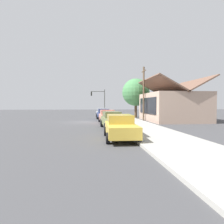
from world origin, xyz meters
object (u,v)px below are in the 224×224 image
car_silver (102,113)px  traffic_light_main (99,98)px  car_olive (112,120)px  fire_hydrant_red (114,117)px  utility_pole_wooden (144,93)px  car_coral (107,116)px  shade_tree (136,92)px  car_navy (104,114)px  car_mustard (120,127)px

car_silver → traffic_light_main: traffic_light_main is taller
car_silver → car_olive: size_ratio=0.91×
fire_hydrant_red → utility_pole_wooden: bearing=72.5°
car_olive → fire_hydrant_red: (-9.73, 1.33, -0.32)m
car_coral → fire_hydrant_red: bearing=161.2°
car_olive → shade_tree: shade_tree is taller
car_olive → traffic_light_main: size_ratio=0.95×
car_silver → shade_tree: (1.45, 5.74, 3.51)m
shade_tree → utility_pole_wooden: 6.38m
shade_tree → fire_hydrant_red: bearing=-40.4°
utility_pole_wooden → fire_hydrant_red: bearing=-107.5°
traffic_light_main → utility_pole_wooden: utility_pole_wooden is taller
shade_tree → car_coral: bearing=-31.5°
car_silver → utility_pole_wooden: bearing=33.8°
traffic_light_main → utility_pole_wooden: (12.27, 5.66, 0.44)m
car_navy → car_coral: (5.14, 0.12, 0.00)m
car_navy → car_silver: bearing=176.3°
traffic_light_main → utility_pole_wooden: 13.52m
car_navy → traffic_light_main: bearing=178.0°
car_silver → car_navy: size_ratio=0.97×
car_silver → shade_tree: size_ratio=0.67×
car_olive → traffic_light_main: (-20.74, -0.33, 2.68)m
utility_pole_wooden → traffic_light_main: bearing=-155.2°
car_silver → car_mustard: size_ratio=0.93×
car_silver → fire_hydrant_red: car_silver is taller
utility_pole_wooden → car_coral: bearing=-61.5°
car_navy → car_olive: 10.72m
car_olive → utility_pole_wooden: utility_pole_wooden is taller
utility_pole_wooden → car_silver: bearing=-145.4°
fire_hydrant_red → car_navy: bearing=-124.7°
car_mustard → traffic_light_main: bearing=-177.8°
car_silver → utility_pole_wooden: size_ratio=0.60×
car_coral → traffic_light_main: 15.40m
car_olive → car_coral: bearing=176.6°
car_mustard → utility_pole_wooden: utility_pole_wooden is taller
car_coral → fire_hydrant_red: (-4.15, 1.31, -0.32)m
car_coral → car_olive: same height
car_navy → shade_tree: bearing=122.1°
shade_tree → traffic_light_main: bearing=-134.5°
car_olive → traffic_light_main: 20.91m
car_navy → car_mustard: (16.52, 0.02, 0.00)m
car_silver → car_coral: (10.70, 0.09, 0.00)m
car_mustard → shade_tree: bearing=166.0°
shade_tree → fire_hydrant_red: 7.72m
car_navy → car_coral: same height
shade_tree → car_olive: bearing=-20.9°
car_mustard → fire_hydrant_red: (-15.52, 1.42, -0.32)m
shade_tree → fire_hydrant_red: (5.10, -4.35, -3.83)m
car_coral → car_mustard: same height
car_coral → car_olive: size_ratio=0.97×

